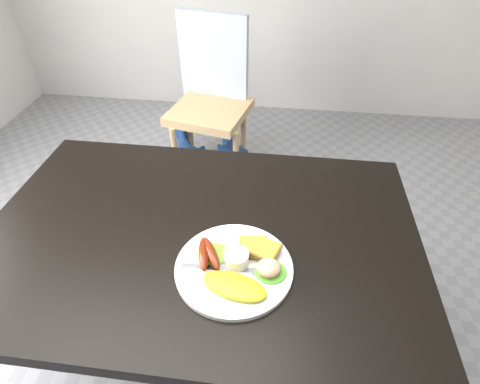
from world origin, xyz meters
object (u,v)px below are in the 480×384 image
at_px(dining_chair, 210,112).
at_px(plate, 234,268).
at_px(dining_table, 201,235).
at_px(person, 217,89).

distance_m(dining_chair, plate, 1.44).
xyz_separation_m(dining_table, plate, (0.11, -0.12, 0.03)).
relative_size(dining_table, person, 0.71).
distance_m(dining_table, dining_chair, 1.29).
distance_m(dining_chair, person, 0.70).
bearing_deg(dining_chair, person, -61.77).
xyz_separation_m(person, plate, (0.18, -0.81, -0.09)).
distance_m(person, plate, 0.84).
relative_size(dining_table, plate, 4.10).
bearing_deg(plate, dining_chair, 103.89).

